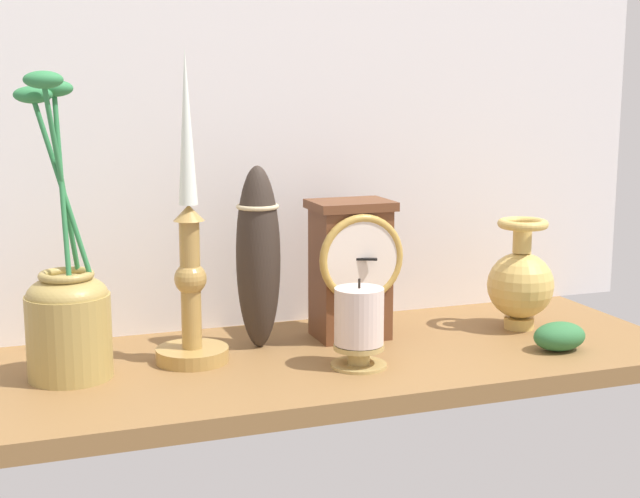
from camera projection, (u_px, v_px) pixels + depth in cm
name	position (u px, v px, depth cm)	size (l,w,h in cm)	color
ground_plane	(310.00, 364.00, 119.92)	(100.00, 36.00, 2.40)	brown
back_wall	(266.00, 100.00, 130.92)	(120.00, 2.00, 65.00)	silver
mantel_clock	(352.00, 267.00, 126.25)	(11.98, 9.72, 19.12)	brown
candlestick_tall_left	(190.00, 268.00, 115.05)	(9.25, 9.25, 39.21)	#AB8443
brass_vase_bulbous	(521.00, 281.00, 131.62)	(9.49, 9.49, 15.88)	tan
brass_vase_jar	(67.00, 310.00, 109.49)	(10.07, 10.07, 36.29)	#A68C49
pillar_candle_front	(359.00, 326.00, 114.19)	(7.06, 7.06, 11.23)	tan
tall_ceramic_vase	(258.00, 257.00, 121.48)	(5.89, 5.89, 24.35)	#322821
ivy_sprig	(559.00, 336.00, 121.65)	(7.30, 5.11, 3.83)	#2E6C39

